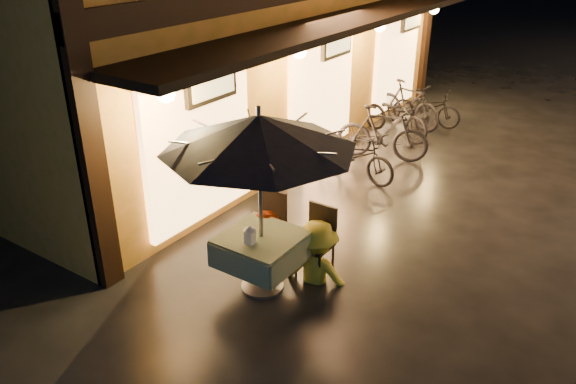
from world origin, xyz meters
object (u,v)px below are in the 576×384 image
Objects in this scene: table_lantern at (250,234)px; person_yellow at (317,224)px; patio_umbrella at (259,133)px; person_orange at (264,212)px; cafe_table at (262,249)px; bicycle_0 at (355,155)px.

person_yellow is (0.46, 0.82, -0.11)m from table_lantern.
patio_umbrella reaches higher than table_lantern.
person_orange is at bearing 113.83° from table_lantern.
cafe_table is at bearing 129.72° from person_orange.
person_yellow is (0.46, 0.60, 0.22)m from cafe_table.
bicycle_0 is at bearing -85.33° from person_yellow.
patio_umbrella is 9.84× the size of table_lantern.
patio_umbrella is (-0.00, 0.00, 1.56)m from cafe_table.
table_lantern is 4.13m from bicycle_0.
bicycle_0 is (-0.34, 3.31, -0.33)m from person_orange.
table_lantern is 0.15× the size of person_yellow.
patio_umbrella is at bearing 37.87° from person_yellow.
cafe_table is 1.56m from patio_umbrella.
cafe_table is at bearing 0.00° from patio_umbrella.
bicycle_0 reaches higher than cafe_table.
table_lantern is at bearing -90.00° from cafe_table.
person_yellow is 0.93× the size of bicycle_0.
person_orange is at bearing 122.59° from patio_umbrella.
patio_umbrella is 1.52× the size of person_yellow.
person_yellow is at bearing -150.88° from bicycle_0.
bicycle_0 is (-1.13, 3.23, -0.35)m from person_yellow.
patio_umbrella is at bearing -160.23° from bicycle_0.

